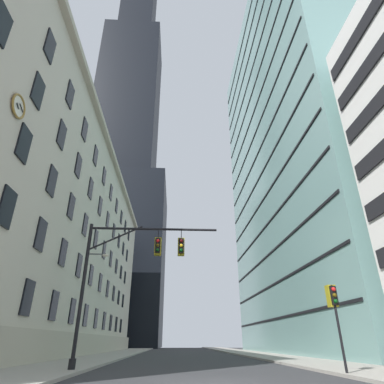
% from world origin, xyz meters
% --- Properties ---
extents(station_building, '(13.03, 63.77, 26.08)m').
position_xyz_m(station_building, '(-17.18, 25.88, 13.02)').
color(station_building, beige).
rests_on(station_building, ground).
extents(dark_skyscraper, '(29.97, 29.97, 226.37)m').
position_xyz_m(dark_skyscraper, '(-19.97, 80.36, 65.95)').
color(dark_skyscraper, black).
rests_on(dark_skyscraper, ground).
extents(glass_office_midrise, '(14.45, 42.40, 59.96)m').
position_xyz_m(glass_office_midrise, '(18.17, 28.33, 29.98)').
color(glass_office_midrise, gray).
rests_on(glass_office_midrise, ground).
extents(traffic_signal_mast, '(7.83, 0.63, 7.78)m').
position_xyz_m(traffic_signal_mast, '(-3.75, 4.88, 5.70)').
color(traffic_signal_mast, black).
rests_on(traffic_signal_mast, sidewalk_left).
extents(traffic_light_near_right, '(0.40, 0.63, 3.86)m').
position_xyz_m(traffic_light_near_right, '(6.31, 2.21, 3.25)').
color(traffic_light_near_right, black).
rests_on(traffic_light_near_right, sidewalk_right).
extents(street_lamppost, '(1.87, 0.32, 7.94)m').
position_xyz_m(street_lamppost, '(-8.50, 12.26, 4.81)').
color(street_lamppost, '#47474C').
rests_on(street_lamppost, sidewalk_left).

